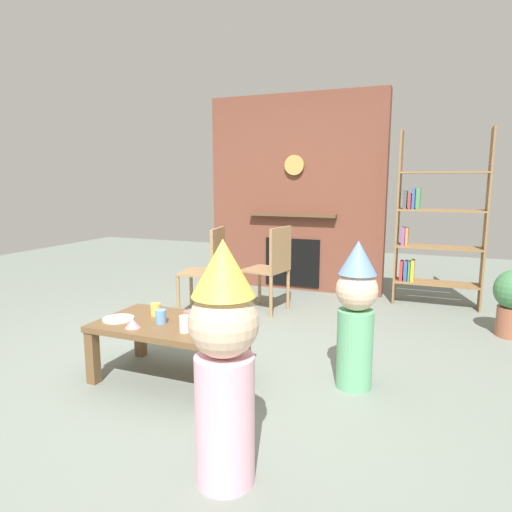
% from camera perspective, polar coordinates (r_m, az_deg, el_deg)
% --- Properties ---
extents(ground_plane, '(12.00, 12.00, 0.00)m').
position_cam_1_polar(ground_plane, '(3.45, -4.94, -13.80)').
color(ground_plane, gray).
extents(brick_fireplace_feature, '(2.20, 0.28, 2.40)m').
position_cam_1_polar(brick_fireplace_feature, '(5.67, 5.02, 7.77)').
color(brick_fireplace_feature, brown).
rests_on(brick_fireplace_feature, ground_plane).
extents(bookshelf, '(0.90, 0.28, 1.90)m').
position_cam_1_polar(bookshelf, '(5.24, 21.49, 3.45)').
color(bookshelf, olive).
rests_on(bookshelf, ground_plane).
extents(coffee_table, '(0.98, 0.62, 0.41)m').
position_cam_1_polar(coffee_table, '(3.19, -10.88, -9.35)').
color(coffee_table, brown).
rests_on(coffee_table, ground_plane).
extents(paper_cup_near_left, '(0.07, 0.07, 0.11)m').
position_cam_1_polar(paper_cup_near_left, '(2.93, -9.05, -8.52)').
color(paper_cup_near_left, silver).
rests_on(paper_cup_near_left, coffee_table).
extents(paper_cup_near_right, '(0.07, 0.07, 0.09)m').
position_cam_1_polar(paper_cup_near_right, '(3.14, -11.99, -7.52)').
color(paper_cup_near_right, '#669EE0').
rests_on(paper_cup_near_right, coffee_table).
extents(paper_cup_center, '(0.06, 0.06, 0.10)m').
position_cam_1_polar(paper_cup_center, '(3.06, -8.60, -7.83)').
color(paper_cup_center, '#E5666B').
rests_on(paper_cup_center, coffee_table).
extents(paper_cup_far_left, '(0.07, 0.07, 0.09)m').
position_cam_1_polar(paper_cup_far_left, '(3.33, -12.62, -6.64)').
color(paper_cup_far_left, '#F2CC4C').
rests_on(paper_cup_far_left, coffee_table).
extents(paper_plate_front, '(0.16, 0.16, 0.01)m').
position_cam_1_polar(paper_plate_front, '(3.19, -6.82, -7.91)').
color(paper_plate_front, white).
rests_on(paper_plate_front, coffee_table).
extents(paper_plate_rear, '(0.21, 0.21, 0.01)m').
position_cam_1_polar(paper_plate_rear, '(3.30, -17.07, -7.63)').
color(paper_plate_rear, white).
rests_on(paper_plate_rear, coffee_table).
extents(birthday_cake_slice, '(0.10, 0.10, 0.06)m').
position_cam_1_polar(birthday_cake_slice, '(3.10, -15.40, -8.22)').
color(birthday_cake_slice, pink).
rests_on(birthday_cake_slice, coffee_table).
extents(table_fork, '(0.13, 0.10, 0.01)m').
position_cam_1_polar(table_fork, '(2.85, -7.16, -10.07)').
color(table_fork, silver).
rests_on(table_fork, coffee_table).
extents(child_with_cone_hat, '(0.31, 0.31, 1.12)m').
position_cam_1_polar(child_with_cone_hat, '(2.03, -4.05, -12.80)').
color(child_with_cone_hat, '#EAB2C6').
rests_on(child_with_cone_hat, ground_plane).
extents(child_in_pink, '(0.27, 0.27, 0.99)m').
position_cam_1_polar(child_in_pink, '(3.03, 12.58, -6.85)').
color(child_in_pink, '#66B27F').
rests_on(child_in_pink, ground_plane).
extents(dining_chair_left, '(0.46, 0.46, 0.90)m').
position_cam_1_polar(dining_chair_left, '(4.58, -5.93, -1.25)').
color(dining_chair_left, '#9E7A51').
rests_on(dining_chair_left, ground_plane).
extents(dining_chair_middle, '(0.47, 0.47, 0.90)m').
position_cam_1_polar(dining_chair_middle, '(4.66, 2.13, -1.03)').
color(dining_chair_middle, '#9E7A51').
rests_on(dining_chair_middle, ground_plane).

